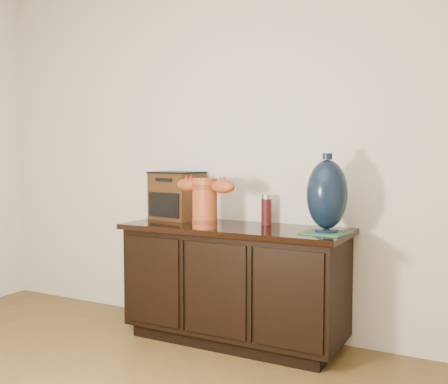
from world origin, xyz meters
The scene contains 6 objects.
sideboard centered at (0.00, 2.23, 0.39)m, with size 1.46×0.56×0.75m.
terracotta_vessel centered at (-0.12, 2.05, 0.93)m, with size 0.44×0.18×0.31m.
tv_radio centered at (-0.52, 2.36, 0.92)m, with size 0.37×0.32×0.34m.
green_mat centered at (0.61, 2.20, 0.76)m, with size 0.24×0.24×0.01m, color #295C37.
lamp_base centered at (0.61, 2.20, 0.98)m, with size 0.26×0.26×0.46m.
spray_can centered at (0.15, 2.38, 0.85)m, with size 0.07×0.07×0.20m.
Camera 1 is at (1.51, -0.73, 1.21)m, focal length 42.00 mm.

